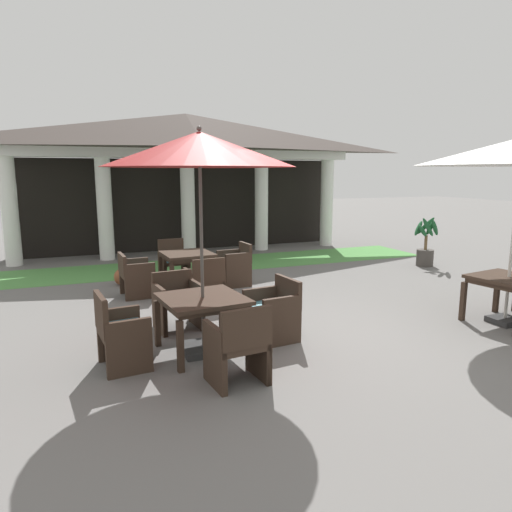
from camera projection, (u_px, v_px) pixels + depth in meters
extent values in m
plane|color=slate|center=(310.00, 337.00, 6.39)|extent=(60.00, 60.00, 0.00)
cylinder|color=white|center=(10.00, 212.00, 11.11)|extent=(0.39, 0.39, 2.63)
cylinder|color=white|center=(105.00, 209.00, 11.90)|extent=(0.39, 0.39, 2.63)
cylinder|color=white|center=(188.00, 207.00, 12.69)|extent=(0.39, 0.39, 2.63)
cylinder|color=white|center=(261.00, 205.00, 13.48)|extent=(0.39, 0.39, 2.63)
cylinder|color=white|center=(327.00, 203.00, 14.27)|extent=(0.39, 0.39, 2.63)
cube|color=white|center=(187.00, 154.00, 12.44)|extent=(9.54, 0.70, 0.24)
pyramid|color=#514742|center=(186.00, 131.00, 12.33)|extent=(9.94, 2.49, 0.93)
cube|color=black|center=(181.00, 205.00, 13.52)|extent=(9.34, 0.16, 2.63)
cube|color=#519347|center=(205.00, 265.00, 11.41)|extent=(11.74, 1.93, 0.01)
cube|color=#38281E|center=(509.00, 278.00, 6.85)|extent=(1.05, 1.05, 0.05)
cube|color=#38281E|center=(509.00, 282.00, 6.86)|extent=(0.97, 0.97, 0.07)
cube|color=#38281E|center=(463.00, 301.00, 7.07)|extent=(0.08, 0.08, 0.60)
cube|color=#38281E|center=(497.00, 294.00, 7.50)|extent=(0.08, 0.08, 0.60)
cube|color=#2D2D2D|center=(505.00, 321.00, 6.97)|extent=(0.40, 0.40, 0.09)
cube|color=#38281E|center=(203.00, 299.00, 5.76)|extent=(1.09, 1.09, 0.05)
cube|color=#38281E|center=(203.00, 303.00, 5.77)|extent=(1.00, 1.00, 0.06)
cube|color=#38281E|center=(180.00, 347.00, 5.22)|extent=(0.08, 0.08, 0.61)
cube|color=#38281E|center=(252.00, 334.00, 5.64)|extent=(0.08, 0.08, 0.61)
cube|color=#38281E|center=(157.00, 324.00, 6.01)|extent=(0.08, 0.08, 0.61)
cube|color=#38281E|center=(222.00, 314.00, 6.44)|extent=(0.08, 0.08, 0.61)
cube|color=#2D2D2D|center=(204.00, 348.00, 5.87)|extent=(0.54, 0.54, 0.08)
cylinder|color=#4C4742|center=(202.00, 256.00, 5.66)|extent=(0.04, 0.04, 2.47)
cone|color=maroon|center=(200.00, 149.00, 5.43)|extent=(2.30, 2.30, 0.41)
sphere|color=#4C4742|center=(199.00, 128.00, 5.39)|extent=(0.06, 0.06, 0.06)
cube|color=#38281E|center=(271.00, 311.00, 6.26)|extent=(0.63, 0.68, 0.07)
cube|color=teal|center=(271.00, 307.00, 6.25)|extent=(0.58, 0.62, 0.05)
cube|color=#38281E|center=(288.00, 292.00, 6.34)|extent=(0.13, 0.62, 0.40)
cube|color=#38281E|center=(282.00, 322.00, 6.02)|extent=(0.57, 0.12, 0.66)
cube|color=#38281E|center=(261.00, 310.00, 6.53)|extent=(0.57, 0.12, 0.66)
cube|color=#38281E|center=(265.00, 335.00, 5.94)|extent=(0.06, 0.06, 0.36)
cube|color=#38281E|center=(245.00, 323.00, 6.43)|extent=(0.06, 0.06, 0.36)
cube|color=#38281E|center=(298.00, 329.00, 6.18)|extent=(0.06, 0.06, 0.36)
cube|color=#38281E|center=(277.00, 318.00, 6.67)|extent=(0.06, 0.06, 0.36)
cube|color=#38281E|center=(124.00, 333.00, 5.35)|extent=(0.57, 0.64, 0.07)
cube|color=teal|center=(123.00, 328.00, 5.34)|extent=(0.53, 0.59, 0.05)
cube|color=#38281E|center=(101.00, 314.00, 5.20)|extent=(0.12, 0.59, 0.44)
cube|color=#38281E|center=(119.00, 333.00, 5.61)|extent=(0.52, 0.12, 0.64)
cube|color=#38281E|center=(129.00, 348.00, 5.13)|extent=(0.52, 0.12, 0.64)
cube|color=#38281E|center=(138.00, 341.00, 5.73)|extent=(0.06, 0.06, 0.38)
cube|color=#38281E|center=(150.00, 355.00, 5.27)|extent=(0.06, 0.06, 0.38)
cube|color=#38281E|center=(100.00, 347.00, 5.52)|extent=(0.06, 0.06, 0.38)
cube|color=#38281E|center=(109.00, 363.00, 5.06)|extent=(0.06, 0.06, 0.38)
cube|color=#38281E|center=(237.00, 344.00, 4.95)|extent=(0.62, 0.57, 0.07)
cube|color=teal|center=(237.00, 339.00, 4.93)|extent=(0.57, 0.53, 0.05)
cube|color=#38281E|center=(247.00, 329.00, 4.70)|extent=(0.57, 0.12, 0.42)
cube|color=#38281E|center=(214.00, 357.00, 4.84)|extent=(0.12, 0.52, 0.68)
cube|color=#38281E|center=(259.00, 348.00, 5.08)|extent=(0.12, 0.52, 0.68)
cube|color=#38281E|center=(207.00, 361.00, 5.07)|extent=(0.06, 0.06, 0.40)
cube|color=#38281E|center=(249.00, 353.00, 5.30)|extent=(0.06, 0.06, 0.40)
cube|color=#38281E|center=(224.00, 378.00, 4.67)|extent=(0.06, 0.06, 0.40)
cube|color=#38281E|center=(268.00, 368.00, 4.91)|extent=(0.06, 0.06, 0.40)
cube|color=#38281E|center=(178.00, 301.00, 6.66)|extent=(0.66, 0.61, 0.07)
cube|color=teal|center=(178.00, 297.00, 6.65)|extent=(0.61, 0.56, 0.05)
cube|color=#38281E|center=(172.00, 283.00, 6.85)|extent=(0.60, 0.13, 0.36)
cube|color=#38281E|center=(196.00, 304.00, 6.81)|extent=(0.12, 0.55, 0.67)
cube|color=#38281E|center=(159.00, 309.00, 6.55)|extent=(0.12, 0.55, 0.67)
cube|color=#38281E|center=(202.00, 318.00, 6.61)|extent=(0.06, 0.06, 0.39)
cube|color=#38281E|center=(165.00, 324.00, 6.36)|extent=(0.06, 0.06, 0.39)
cube|color=#38281E|center=(190.00, 309.00, 7.04)|extent=(0.06, 0.06, 0.39)
cube|color=#38281E|center=(155.00, 314.00, 6.79)|extent=(0.06, 0.06, 0.39)
cube|color=#38281E|center=(187.00, 254.00, 8.82)|extent=(0.97, 0.97, 0.05)
cube|color=#38281E|center=(187.00, 257.00, 8.83)|extent=(0.89, 0.89, 0.07)
cube|color=#38281E|center=(172.00, 281.00, 8.34)|extent=(0.07, 0.07, 0.62)
cube|color=#38281E|center=(216.00, 277.00, 8.69)|extent=(0.07, 0.07, 0.62)
cube|color=#38281E|center=(161.00, 272.00, 9.08)|extent=(0.07, 0.07, 0.62)
cube|color=#38281E|center=(201.00, 269.00, 9.44)|extent=(0.07, 0.07, 0.62)
cube|color=#38281E|center=(234.00, 264.00, 9.27)|extent=(0.58, 0.56, 0.07)
cube|color=teal|center=(234.00, 261.00, 9.26)|extent=(0.54, 0.52, 0.05)
cube|color=#38281E|center=(245.00, 252.00, 9.34)|extent=(0.09, 0.53, 0.39)
cube|color=#38281E|center=(239.00, 271.00, 9.07)|extent=(0.55, 0.10, 0.69)
cube|color=#38281E|center=(229.00, 266.00, 9.51)|extent=(0.55, 0.10, 0.69)
cube|color=#38281E|center=(227.00, 279.00, 9.00)|extent=(0.06, 0.06, 0.40)
cube|color=#38281E|center=(218.00, 274.00, 9.42)|extent=(0.06, 0.06, 0.40)
cube|color=#38281E|center=(250.00, 277.00, 9.21)|extent=(0.06, 0.06, 0.40)
cube|color=#38281E|center=(241.00, 272.00, 9.63)|extent=(0.06, 0.06, 0.40)
cube|color=#38281E|center=(204.00, 281.00, 8.02)|extent=(0.61, 0.60, 0.07)
cube|color=teal|center=(204.00, 278.00, 8.01)|extent=(0.56, 0.55, 0.05)
cube|color=#38281E|center=(209.00, 271.00, 7.74)|extent=(0.58, 0.10, 0.41)
cube|color=#38281E|center=(189.00, 287.00, 7.92)|extent=(0.10, 0.57, 0.60)
cube|color=#38281E|center=(219.00, 284.00, 8.14)|extent=(0.10, 0.57, 0.60)
cube|color=#38281E|center=(186.00, 291.00, 8.17)|extent=(0.06, 0.06, 0.35)
cube|color=#38281E|center=(213.00, 288.00, 8.39)|extent=(0.06, 0.06, 0.35)
cube|color=#38281E|center=(195.00, 298.00, 7.72)|extent=(0.06, 0.06, 0.35)
cube|color=#38281E|center=(223.00, 295.00, 7.94)|extent=(0.06, 0.06, 0.35)
cube|color=#38281E|center=(174.00, 262.00, 9.73)|extent=(0.58, 0.54, 0.07)
cube|color=teal|center=(174.00, 259.00, 9.72)|extent=(0.54, 0.50, 0.05)
cube|color=#38281E|center=(171.00, 249.00, 9.90)|extent=(0.55, 0.10, 0.43)
cube|color=#38281E|center=(186.00, 265.00, 9.86)|extent=(0.09, 0.51, 0.61)
cube|color=#38281E|center=(162.00, 267.00, 9.64)|extent=(0.09, 0.51, 0.61)
cube|color=#38281E|center=(189.00, 273.00, 9.67)|extent=(0.06, 0.06, 0.35)
cube|color=#38281E|center=(166.00, 275.00, 9.47)|extent=(0.06, 0.06, 0.35)
cube|color=#38281E|center=(183.00, 269.00, 10.07)|extent=(0.06, 0.06, 0.35)
cube|color=#38281E|center=(160.00, 271.00, 9.87)|extent=(0.06, 0.06, 0.35)
cube|color=#38281E|center=(137.00, 275.00, 8.47)|extent=(0.58, 0.65, 0.07)
cube|color=teal|center=(137.00, 271.00, 8.46)|extent=(0.54, 0.60, 0.05)
cube|color=#38281E|center=(122.00, 264.00, 8.32)|extent=(0.10, 0.62, 0.37)
cube|color=#38281E|center=(134.00, 275.00, 8.73)|extent=(0.55, 0.10, 0.66)
cube|color=#38281E|center=(140.00, 282.00, 8.22)|extent=(0.55, 0.10, 0.66)
cube|color=#38281E|center=(147.00, 282.00, 8.86)|extent=(0.06, 0.06, 0.36)
cube|color=#38281E|center=(154.00, 288.00, 8.36)|extent=(0.06, 0.06, 0.36)
cube|color=#38281E|center=(121.00, 284.00, 8.65)|extent=(0.06, 0.06, 0.36)
cube|color=#38281E|center=(127.00, 291.00, 8.15)|extent=(0.06, 0.06, 0.36)
cylinder|color=#47423D|center=(425.00, 258.00, 11.25)|extent=(0.40, 0.40, 0.40)
cylinder|color=brown|center=(426.00, 242.00, 11.18)|extent=(0.07, 0.07, 0.35)
ellipsoid|color=#1E562D|center=(430.00, 228.00, 11.16)|extent=(0.10, 0.30, 0.39)
ellipsoid|color=#1E562D|center=(426.00, 226.00, 11.29)|extent=(0.43, 0.33, 0.48)
ellipsoid|color=#1E562D|center=(418.00, 228.00, 11.25)|extent=(0.45, 0.31, 0.39)
ellipsoid|color=#1E562D|center=(422.00, 231.00, 11.08)|extent=(0.11, 0.34, 0.32)
ellipsoid|color=#1E562D|center=(428.00, 227.00, 10.99)|extent=(0.33, 0.25, 0.48)
ellipsoid|color=#1E562D|center=(435.00, 228.00, 10.99)|extent=(0.45, 0.31, 0.47)
ellipsoid|color=brown|center=(122.00, 277.00, 9.34)|extent=(0.30, 0.30, 0.33)
sphere|color=brown|center=(121.00, 267.00, 9.30)|extent=(0.08, 0.08, 0.08)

